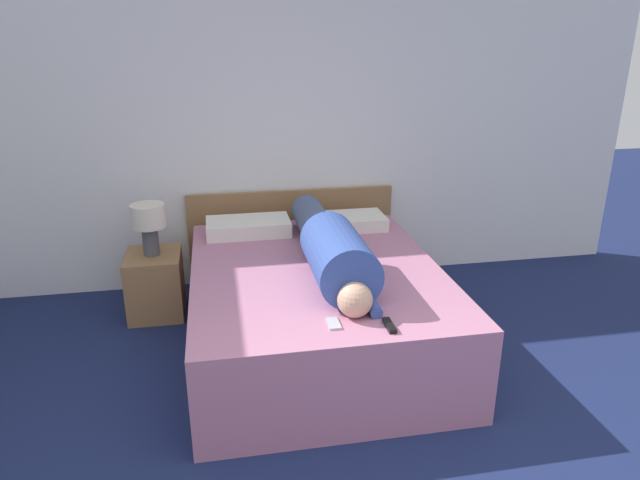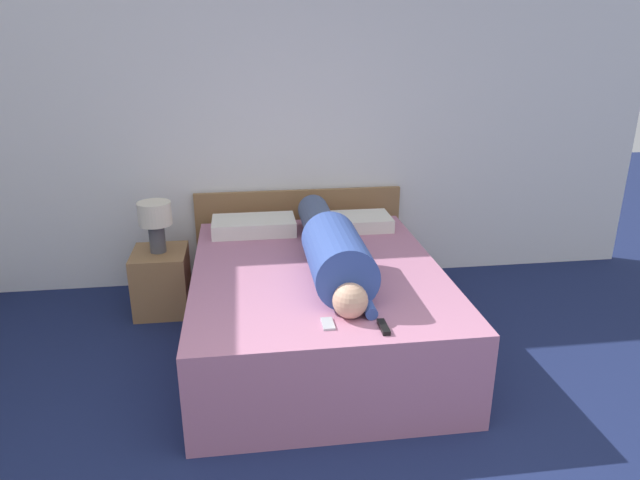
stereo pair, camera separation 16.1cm
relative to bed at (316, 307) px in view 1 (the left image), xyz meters
The scene contains 10 objects.
wall_back 1.60m from the bed, 93.51° to the left, with size 6.23×0.06×2.60m.
bed is the anchor object (origin of this frame).
headboard 1.18m from the bed, 90.00° to the left, with size 1.75×0.04×0.81m.
nightstand 1.34m from the bed, 147.58° to the left, with size 0.41×0.46×0.49m.
table_lamp 1.41m from the bed, 147.58° to the left, with size 0.25×0.25×0.39m.
person_lying 0.47m from the bed, 35.80° to the right, with size 0.37×1.74×0.37m.
pillow_near_headboard 0.93m from the bed, 117.40° to the left, with size 0.64×0.35×0.11m.
pillow_second 0.92m from the bed, 63.23° to the left, with size 0.61×0.35×0.10m.
tv_remote 0.96m from the bed, 74.78° to the right, with size 0.04×0.15×0.02m.
cell_phone 0.85m from the bed, 93.27° to the right, with size 0.06×0.13×0.01m.
Camera 1 is at (-0.54, -1.42, 2.07)m, focal length 32.00 mm.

